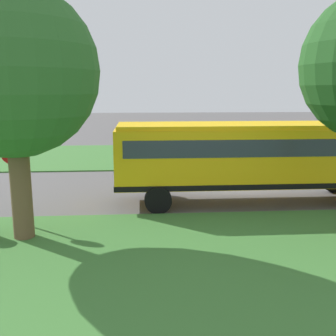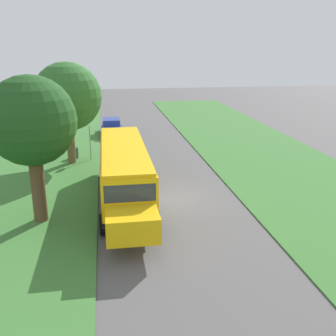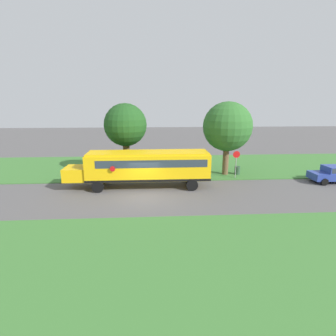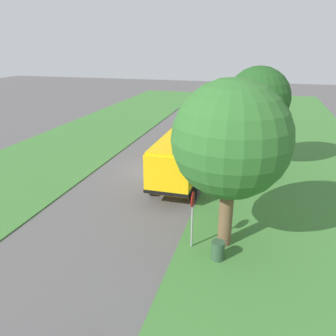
# 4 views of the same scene
# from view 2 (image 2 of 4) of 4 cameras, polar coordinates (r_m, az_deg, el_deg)

# --- Properties ---
(ground_plane) EXTENTS (120.00, 120.00, 0.00)m
(ground_plane) POSITION_cam_2_polar(r_m,az_deg,el_deg) (22.72, 0.04, -4.47)
(ground_plane) COLOR #565454
(grass_far_side) EXTENTS (10.00, 80.00, 0.07)m
(grass_far_side) POSITION_cam_2_polar(r_m,az_deg,el_deg) (25.64, 20.34, -2.92)
(grass_far_side) COLOR #3D7533
(grass_far_side) RESTS_ON ground
(school_bus) EXTENTS (2.84, 12.42, 3.16)m
(school_bus) POSITION_cam_2_polar(r_m,az_deg,el_deg) (21.85, -6.38, -0.13)
(school_bus) COLOR yellow
(school_bus) RESTS_ON ground
(car_blue_nearest) EXTENTS (2.02, 4.40, 1.56)m
(car_blue_nearest) POSITION_cam_2_polar(r_m,az_deg,el_deg) (39.23, -8.19, 6.09)
(car_blue_nearest) COLOR #283D93
(car_blue_nearest) RESTS_ON ground
(oak_tree_beside_bus) EXTENTS (4.24, 4.24, 7.23)m
(oak_tree_beside_bus) POSITION_cam_2_polar(r_m,az_deg,el_deg) (19.38, -19.60, 6.49)
(oak_tree_beside_bus) COLOR brown
(oak_tree_beside_bus) RESTS_ON ground
(oak_tree_roadside_mid) EXTENTS (4.87, 4.87, 7.40)m
(oak_tree_roadside_mid) POSITION_cam_2_polar(r_m,az_deg,el_deg) (29.24, -14.19, 10.13)
(oak_tree_roadside_mid) COLOR brown
(oak_tree_roadside_mid) RESTS_ON ground
(stop_sign) EXTENTS (0.08, 0.68, 2.74)m
(stop_sign) POSITION_cam_2_polar(r_m,az_deg,el_deg) (30.36, -11.27, 4.27)
(stop_sign) COLOR gray
(stop_sign) RESTS_ON ground
(trash_bin) EXTENTS (0.56, 0.56, 0.90)m
(trash_bin) POSITION_cam_2_polar(r_m,az_deg,el_deg) (31.33, -13.38, 2.11)
(trash_bin) COLOR #2D4C33
(trash_bin) RESTS_ON ground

